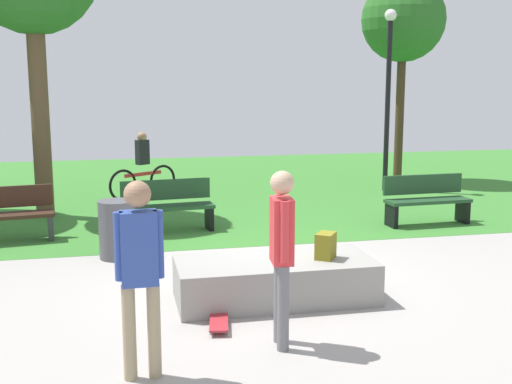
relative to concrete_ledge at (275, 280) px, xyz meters
name	(u,v)px	position (x,y,z in m)	size (l,w,h in m)	color
ground_plane	(263,281)	(0.02, 0.74, -0.25)	(28.00, 28.00, 0.00)	#9E9993
grass_lawn	(194,186)	(0.02, 8.64, -0.25)	(26.60, 12.21, 0.01)	#387A2D
concrete_ledge	(275,280)	(0.00, 0.00, 0.00)	(2.40, 1.05, 0.50)	gray
backpack_on_ledge	(326,246)	(0.62, -0.06, 0.41)	(0.28, 0.20, 0.32)	olive
skater_performing_trick	(282,244)	(-0.27, -1.35, 0.81)	(0.24, 0.43, 1.80)	slate
skater_watching	(140,264)	(-1.67, -1.79, 0.82)	(0.43, 0.24, 1.81)	tan
skateboard_by_ledge	(219,318)	(-0.80, -0.63, -0.19)	(0.32, 0.82, 0.08)	#A5262D
skateboard_spare	(343,293)	(0.84, -0.10, -0.19)	(0.45, 0.82, 0.08)	teal
park_bench_far_right	(3,213)	(-3.72, 3.73, 0.23)	(1.65, 0.68, 0.91)	#331E14
park_bench_center_lawn	(168,205)	(-1.00, 3.90, 0.23)	(1.64, 0.63, 0.91)	#1E4223
park_bench_far_left	(426,199)	(3.75, 3.50, 0.23)	(1.62, 0.55, 0.91)	#1E4223
tree_tall_oak	(403,21)	(5.40, 8.40, 3.87)	(2.13, 2.13, 5.23)	#42301E
lamp_post	(388,82)	(4.49, 7.09, 2.34)	(0.28, 0.28, 4.27)	black
trash_bin	(117,229)	(-1.87, 2.34, 0.19)	(0.55, 0.55, 0.88)	#4C4C51
cyclist_on_bicycle	(143,169)	(-1.28, 7.47, 0.38)	(1.56, 1.03, 1.52)	black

